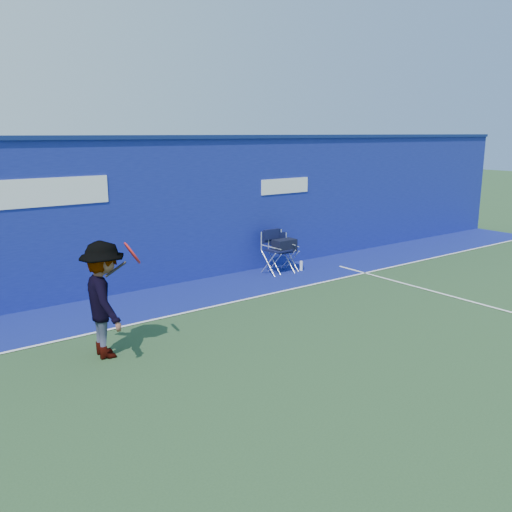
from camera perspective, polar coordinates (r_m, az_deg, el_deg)
ground at (r=7.39m, az=6.23°, el=-12.23°), size 80.00×80.00×0.00m
stadium_wall at (r=11.18m, az=-12.05°, el=4.47°), size 24.00×0.50×3.08m
out_of_bounds_strip at (r=10.55m, az=-9.11°, el=-4.52°), size 24.00×1.80×0.01m
court_lines at (r=7.80m, az=3.18°, el=-10.70°), size 24.00×12.00×0.01m
directors_chair_left at (r=12.32m, az=2.28°, el=-0.31°), size 0.58×0.54×0.98m
directors_chair_right at (r=12.42m, az=2.91°, el=-0.01°), size 0.52×0.47×0.87m
water_bottle at (r=12.57m, az=4.78°, el=-1.05°), size 0.07×0.07×0.23m
tennis_player at (r=7.92m, az=-15.66°, el=-4.43°), size 0.92×1.14×1.67m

